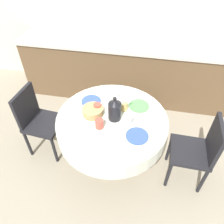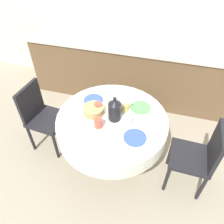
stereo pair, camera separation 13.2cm
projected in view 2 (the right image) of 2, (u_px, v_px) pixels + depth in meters
ground_plane at (112, 161)px, 2.70m from camera, size 12.00×12.00×0.00m
wall_back at (145, 6)px, 3.02m from camera, size 7.00×0.05×2.60m
kitchen_counter at (136, 71)px, 3.36m from camera, size 3.24×0.64×0.91m
dining_table at (112, 127)px, 2.27m from camera, size 1.13×1.13×0.76m
chair_left at (199, 156)px, 2.17m from camera, size 0.41×0.41×0.87m
chair_right at (41, 114)px, 2.60m from camera, size 0.44×0.44×0.87m
plate_near_left at (79, 126)px, 2.10m from camera, size 0.21×0.21×0.01m
cup_near_left at (98, 123)px, 2.06m from camera, size 0.08×0.08×0.10m
plate_near_right at (135, 137)px, 1.99m from camera, size 0.21×0.21×0.01m
cup_near_right at (128, 121)px, 2.08m from camera, size 0.08×0.08×0.10m
plate_far_left at (93, 100)px, 2.37m from camera, size 0.21×0.21×0.01m
cup_far_left at (98, 107)px, 2.23m from camera, size 0.08×0.08×0.10m
plate_far_right at (141, 107)px, 2.29m from camera, size 0.21×0.21×0.01m
cup_far_right at (125, 106)px, 2.24m from camera, size 0.08×0.08×0.10m
coffee_carafe at (115, 110)px, 2.10m from camera, size 0.13×0.13×0.27m
teapot at (120, 102)px, 2.24m from camera, size 0.20×0.15×0.19m
bread_basket at (94, 110)px, 2.21m from camera, size 0.21×0.21×0.08m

